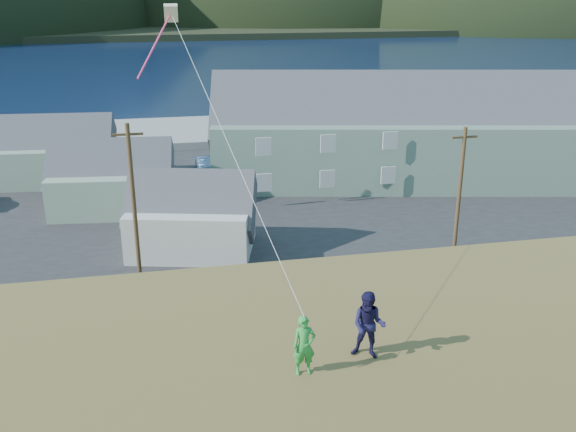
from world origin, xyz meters
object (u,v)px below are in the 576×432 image
at_px(shed_palegreen_far, 51,152).
at_px(kite_flyer_navy, 369,325).
at_px(shed_palegreen_near, 112,180).
at_px(shed_white, 192,216).
at_px(kite_flyer_green, 304,346).
at_px(lodge, 404,132).
at_px(wharf, 126,135).

xyz_separation_m(shed_palegreen_far, kite_flyer_navy, (14.08, -43.15, 5.38)).
bearing_deg(kite_flyer_navy, shed_palegreen_near, 131.78).
bearing_deg(shed_white, shed_palegreen_near, 134.75).
distance_m(shed_white, kite_flyer_navy, 25.87).
height_order(kite_flyer_green, kite_flyer_navy, kite_flyer_navy).
height_order(lodge, shed_palegreen_far, lodge).
xyz_separation_m(lodge, kite_flyer_navy, (-15.73, -37.09, 3.68)).
relative_size(shed_white, shed_palegreen_far, 0.82).
height_order(lodge, kite_flyer_navy, lodge).
bearing_deg(shed_white, wharf, 113.25).
relative_size(lodge, shed_white, 3.71).
distance_m(wharf, lodge, 32.92).
relative_size(shed_palegreen_far, kite_flyer_green, 7.09).
bearing_deg(shed_palegreen_near, kite_flyer_green, -72.37).
relative_size(shed_palegreen_near, shed_palegreen_far, 0.88).
xyz_separation_m(lodge, shed_white, (-18.95, -12.05, -1.95)).
bearing_deg(shed_white, kite_flyer_green, -72.38).
xyz_separation_m(wharf, kite_flyer_green, (6.70, -59.42, 7.54)).
bearing_deg(lodge, kite_flyer_green, -103.26).
bearing_deg(shed_palegreen_near, wharf, 96.26).
distance_m(shed_palegreen_near, shed_white, 10.67).
xyz_separation_m(shed_palegreen_far, kite_flyer_green, (12.28, -43.55, 5.25)).
bearing_deg(lodge, kite_flyer_navy, -101.18).
bearing_deg(lodge, shed_palegreen_near, -161.56).
relative_size(shed_white, kite_flyer_navy, 4.97).
height_order(shed_palegreen_far, kite_flyer_navy, kite_flyer_navy).
xyz_separation_m(shed_white, shed_palegreen_far, (-10.86, 18.10, 0.26)).
relative_size(wharf, lodge, 0.77).
bearing_deg(kite_flyer_green, kite_flyer_navy, 12.42).
distance_m(lodge, shed_palegreen_far, 30.47).
bearing_deg(lodge, wharf, 149.64).
height_order(shed_palegreen_near, shed_white, shed_palegreen_near).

